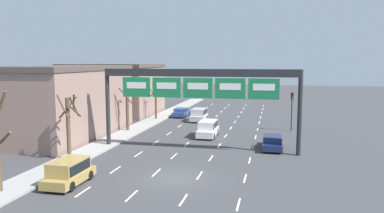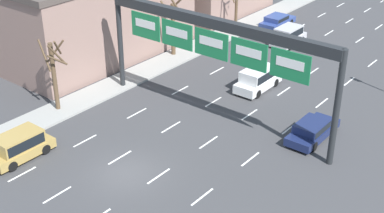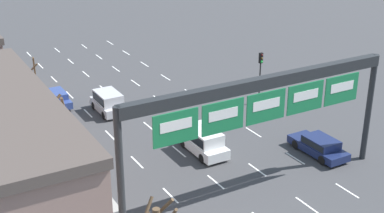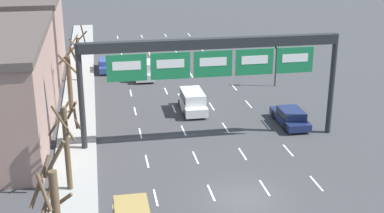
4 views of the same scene
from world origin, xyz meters
name	(u,v)px [view 2 (image 2 of 4)]	position (x,y,z in m)	size (l,w,h in m)	color
ground_plane	(127,174)	(0.00, 0.00, 0.00)	(220.00, 220.00, 0.00)	#3D3D3F
sidewalk_left	(29,124)	(-9.65, 0.00, 0.07)	(2.80, 110.00, 0.15)	#999993
lane_dashes	(249,96)	(0.00, 13.50, 0.00)	(10.02, 67.00, 0.01)	white
sign_gantry	(214,37)	(0.00, 8.63, 6.31)	(18.50, 0.70, 7.59)	#232628
building_near	(94,13)	(-16.00, 12.31, 3.91)	(9.28, 17.95, 7.80)	gray
car_navy	(312,130)	(6.79, 10.67, 0.71)	(1.86, 4.65, 1.32)	#19234C
suv_white	(258,78)	(-0.21, 15.03, 1.00)	(1.88, 4.47, 1.81)	silver
suv_silver	(288,35)	(-3.32, 25.40, 0.99)	(1.94, 4.00, 1.79)	#B7B7BC
car_blue	(277,21)	(-6.79, 29.24, 0.70)	(1.90, 4.56, 1.30)	navy
suv_gold	(19,145)	(-6.55, -2.89, 0.96)	(1.92, 4.15, 1.73)	#A88947
tree_bare_closest	(237,4)	(-9.61, 25.72, 2.81)	(2.03, 1.84, 5.71)	brown
tree_bare_second	(173,25)	(-10.12, 16.32, 3.00)	(1.77, 1.80, 5.79)	brown
tree_bare_third	(54,70)	(-9.78, 2.75, 3.24)	(1.93, 1.91, 5.51)	brown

